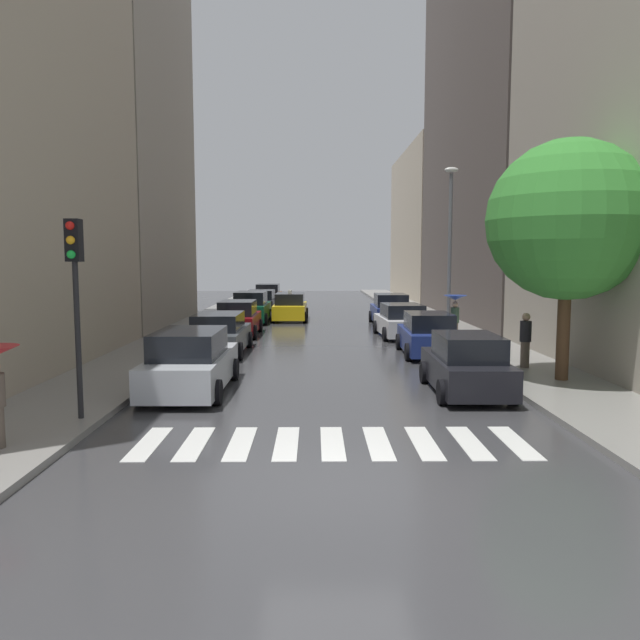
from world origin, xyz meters
TOP-DOWN VIEW (x-y plane):
  - ground_plane at (0.00, 24.00)m, footprint 28.00×72.00m
  - sidewalk_left at (-6.50, 24.00)m, footprint 3.00×72.00m
  - sidewalk_right at (6.50, 24.00)m, footprint 3.00×72.00m
  - crosswalk_stripes at (-0.00, 2.22)m, footprint 7.65×2.20m
  - building_left_mid at (-11.00, 23.66)m, footprint 6.00×12.54m
  - building_right_mid at (11.00, 27.28)m, footprint 6.00×20.02m
  - building_right_far at (11.00, 47.05)m, footprint 6.00×18.58m
  - parked_car_left_nearest at (-3.71, 6.88)m, footprint 2.14×4.81m
  - parked_car_left_second at (-3.99, 13.61)m, footprint 2.15×4.77m
  - parked_car_left_third at (-3.97, 19.14)m, footprint 2.02×4.33m
  - parked_car_left_fourth at (-3.97, 25.14)m, footprint 2.16×4.56m
  - parked_car_left_fifth at (-3.96, 31.50)m, footprint 2.26×4.29m
  - parked_car_left_sixth at (-3.95, 37.70)m, footprint 2.14×4.68m
  - parked_car_right_nearest at (3.73, 6.59)m, footprint 2.03×4.07m
  - parked_car_right_second at (3.94, 13.12)m, footprint 2.11×4.17m
  - parked_car_right_third at (3.70, 18.39)m, footprint 2.33×4.34m
  - parked_car_right_fourth at (3.88, 23.85)m, footprint 2.14×4.21m
  - taxi_midroad at (-1.78, 26.28)m, footprint 2.11×4.55m
  - pedestrian_foreground at (6.41, 9.70)m, footprint 0.36×0.36m
  - pedestrian_far_side at (5.57, 15.76)m, footprint 0.98×0.98m
  - street_tree_right at (6.78, 7.71)m, footprint 4.51×4.51m
  - traffic_light_left_corner at (-5.45, 3.58)m, footprint 0.30×0.42m
  - lamp_post_right at (5.55, 16.91)m, footprint 0.60×0.28m

SIDE VIEW (x-z plane):
  - ground_plane at x=0.00m, z-range -0.04..0.00m
  - crosswalk_stripes at x=0.00m, z-range 0.00..0.01m
  - sidewalk_left at x=-6.50m, z-range 0.00..0.15m
  - sidewalk_right at x=6.50m, z-range 0.00..0.15m
  - parked_car_left_fifth at x=-3.96m, z-range -0.04..1.51m
  - parked_car_right_third at x=3.70m, z-range -0.04..1.52m
  - parked_car_left_second at x=-3.99m, z-range -0.04..1.52m
  - parked_car_right_second at x=3.94m, z-range -0.05..1.56m
  - parked_car_right_nearest at x=3.73m, z-range -0.05..1.57m
  - taxi_midroad at x=-1.78m, z-range -0.14..1.67m
  - parked_car_left_third at x=-3.97m, z-range -0.05..1.61m
  - parked_car_left_nearest at x=-3.71m, z-range -0.06..1.65m
  - parked_car_right_fourth at x=3.88m, z-range -0.06..1.66m
  - parked_car_left_sixth at x=-3.95m, z-range -0.06..1.66m
  - parked_car_left_fourth at x=-3.97m, z-range -0.06..1.72m
  - pedestrian_foreground at x=6.41m, z-range 0.20..1.95m
  - pedestrian_far_side at x=5.57m, z-range 0.58..2.55m
  - traffic_light_left_corner at x=-5.45m, z-range 1.14..5.44m
  - lamp_post_right at x=5.55m, z-range 0.69..8.09m
  - street_tree_right at x=6.78m, z-range 1.28..8.09m
  - building_right_far at x=11.00m, z-range 0.00..13.57m
  - building_left_mid at x=-11.00m, z-range 0.00..20.06m
  - building_right_mid at x=11.00m, z-range 0.00..23.44m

